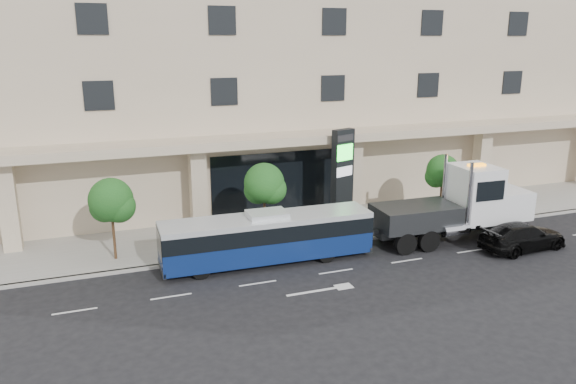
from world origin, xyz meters
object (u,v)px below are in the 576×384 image
black_sedan (523,236)px  signage_pylon (342,176)px  tow_truck (459,206)px  city_bus (267,237)px

black_sedan → signage_pylon: bearing=41.4°
tow_truck → signage_pylon: 6.92m
city_bus → black_sedan: (13.46, -2.99, -0.64)m
tow_truck → black_sedan: bearing=-44.9°
city_bus → black_sedan: bearing=-11.1°
signage_pylon → city_bus: bearing=-164.8°
city_bus → signage_pylon: bearing=35.7°
city_bus → black_sedan: size_ratio=2.11×
black_sedan → signage_pylon: signage_pylon is taller
city_bus → tow_truck: 11.15m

